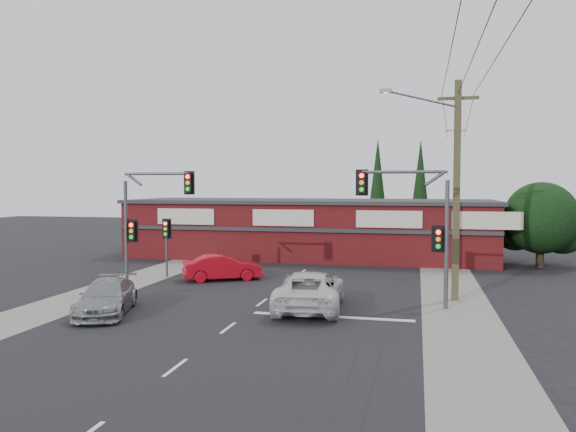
% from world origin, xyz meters
% --- Properties ---
extents(ground, '(120.00, 120.00, 0.00)m').
position_xyz_m(ground, '(0.00, 0.00, 0.00)').
color(ground, black).
rests_on(ground, ground).
extents(road_strip, '(14.00, 70.00, 0.01)m').
position_xyz_m(road_strip, '(0.00, 5.00, 0.01)').
color(road_strip, black).
rests_on(road_strip, ground).
extents(verge_left, '(3.00, 70.00, 0.02)m').
position_xyz_m(verge_left, '(-8.50, 5.00, 0.01)').
color(verge_left, gray).
rests_on(verge_left, ground).
extents(verge_right, '(3.00, 70.00, 0.02)m').
position_xyz_m(verge_right, '(8.50, 5.00, 0.01)').
color(verge_right, gray).
rests_on(verge_right, ground).
extents(stop_line, '(6.50, 0.35, 0.01)m').
position_xyz_m(stop_line, '(3.50, -1.50, 0.01)').
color(stop_line, silver).
rests_on(stop_line, ground).
extents(white_suv, '(3.18, 6.03, 1.62)m').
position_xyz_m(white_suv, '(2.35, -0.23, 0.81)').
color(white_suv, silver).
rests_on(white_suv, ground).
extents(silver_suv, '(3.31, 5.11, 1.38)m').
position_xyz_m(silver_suv, '(-5.62, -3.03, 0.69)').
color(silver_suv, gray).
rests_on(silver_suv, ground).
extents(red_sedan, '(4.54, 3.42, 1.43)m').
position_xyz_m(red_sedan, '(-3.76, 5.83, 0.72)').
color(red_sedan, '#B50B18').
rests_on(red_sedan, ground).
extents(lane_dashes, '(0.12, 38.63, 0.01)m').
position_xyz_m(lane_dashes, '(0.00, 0.51, 0.02)').
color(lane_dashes, silver).
rests_on(lane_dashes, ground).
extents(shop_building, '(27.30, 8.40, 4.22)m').
position_xyz_m(shop_building, '(-0.99, 16.99, 2.13)').
color(shop_building, '#460E10').
rests_on(shop_building, ground).
extents(tree_cluster, '(5.90, 5.10, 5.50)m').
position_xyz_m(tree_cluster, '(14.69, 15.44, 2.90)').
color(tree_cluster, '#2D2116').
rests_on(tree_cluster, ground).
extents(conifer_near, '(1.80, 1.80, 9.25)m').
position_xyz_m(conifer_near, '(3.50, 24.00, 5.48)').
color(conifer_near, '#2D2116').
rests_on(conifer_near, ground).
extents(conifer_far, '(1.80, 1.80, 9.25)m').
position_xyz_m(conifer_far, '(7.00, 26.00, 5.48)').
color(conifer_far, '#2D2116').
rests_on(conifer_far, ground).
extents(traffic_mast_left, '(3.77, 0.27, 5.97)m').
position_xyz_m(traffic_mast_left, '(-6.43, 2.00, 3.93)').
color(traffic_mast_left, '#47494C').
rests_on(traffic_mast_left, ground).
extents(traffic_mast_right, '(3.96, 0.27, 5.97)m').
position_xyz_m(traffic_mast_right, '(6.86, 1.00, 3.95)').
color(traffic_mast_right, '#47494C').
rests_on(traffic_mast_right, ground).
extents(pedestal_signal, '(0.55, 0.27, 3.38)m').
position_xyz_m(pedestal_signal, '(-7.20, 6.01, 2.41)').
color(pedestal_signal, '#47494C').
rests_on(pedestal_signal, ground).
extents(utility_pole, '(4.38, 0.59, 10.00)m').
position_xyz_m(utility_pole, '(8.36, 2.99, 5.40)').
color(utility_pole, brown).
rests_on(utility_pole, ground).
extents(steel_pole, '(1.20, 0.16, 9.00)m').
position_xyz_m(steel_pole, '(9.00, 12.00, 4.70)').
color(steel_pole, gray).
rests_on(steel_pole, ground).
extents(power_lines, '(2.01, 29.00, 1.22)m').
position_xyz_m(power_lines, '(8.47, -2.47, 9.04)').
color(power_lines, black).
rests_on(power_lines, ground).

